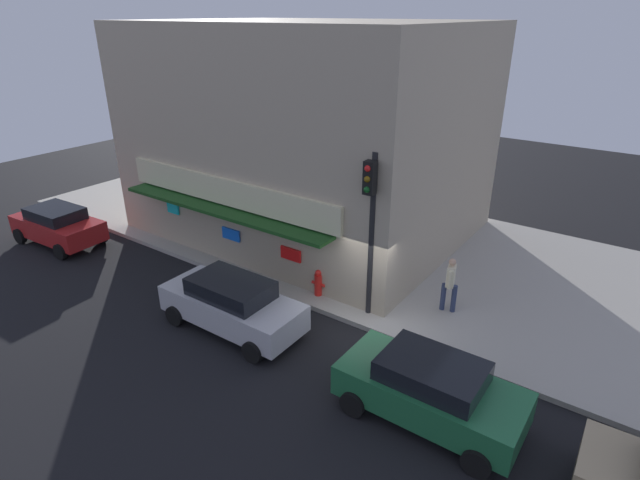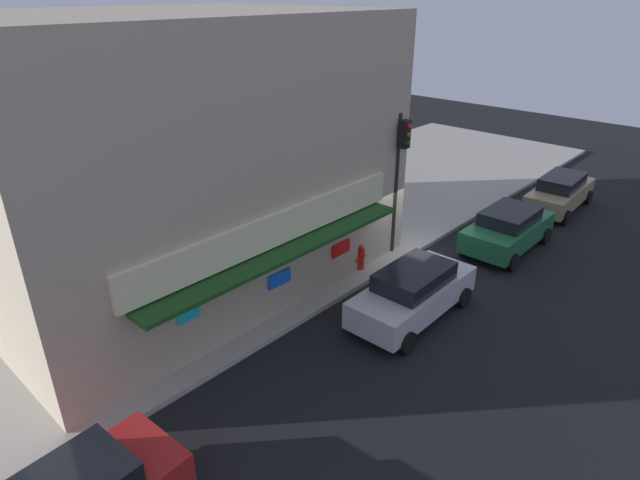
{
  "view_description": "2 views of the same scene",
  "coord_description": "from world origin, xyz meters",
  "px_view_note": "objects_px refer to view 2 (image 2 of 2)",
  "views": [
    {
      "loc": [
        6.4,
        -11.21,
        8.79
      ],
      "look_at": [
        -3.08,
        2.12,
        1.4
      ],
      "focal_mm": 28.44,
      "sensor_mm": 36.0,
      "label": 1
    },
    {
      "loc": [
        -15.18,
        -9.33,
        9.06
      ],
      "look_at": [
        -3.7,
        1.19,
        1.66
      ],
      "focal_mm": 29.77,
      "sensor_mm": 36.0,
      "label": 2
    }
  ],
  "objects_px": {
    "parked_car_tan": "(560,192)",
    "parked_car_silver": "(413,292)",
    "trash_can": "(222,302)",
    "potted_plant_by_doorway": "(135,325)",
    "fire_hydrant": "(361,257)",
    "pedestrian": "(390,201)",
    "parked_car_green": "(508,229)",
    "traffic_light": "(399,167)"
  },
  "relations": [
    {
      "from": "parked_car_silver",
      "to": "parked_car_tan",
      "type": "bearing_deg",
      "value": 0.03
    },
    {
      "from": "parked_car_tan",
      "to": "parked_car_silver",
      "type": "bearing_deg",
      "value": -179.97
    },
    {
      "from": "potted_plant_by_doorway",
      "to": "parked_car_silver",
      "type": "relative_size",
      "value": 0.18
    },
    {
      "from": "pedestrian",
      "to": "parked_car_green",
      "type": "relative_size",
      "value": 0.42
    },
    {
      "from": "fire_hydrant",
      "to": "parked_car_green",
      "type": "height_order",
      "value": "parked_car_green"
    },
    {
      "from": "trash_can",
      "to": "potted_plant_by_doorway",
      "type": "bearing_deg",
      "value": 158.52
    },
    {
      "from": "fire_hydrant",
      "to": "potted_plant_by_doorway",
      "type": "height_order",
      "value": "fire_hydrant"
    },
    {
      "from": "fire_hydrant",
      "to": "parked_car_green",
      "type": "xyz_separation_m",
      "value": [
        5.26,
        -2.91,
        0.22
      ]
    },
    {
      "from": "pedestrian",
      "to": "parked_car_silver",
      "type": "bearing_deg",
      "value": -138.25
    },
    {
      "from": "fire_hydrant",
      "to": "parked_car_tan",
      "type": "height_order",
      "value": "parked_car_tan"
    },
    {
      "from": "pedestrian",
      "to": "parked_car_silver",
      "type": "xyz_separation_m",
      "value": [
        -4.99,
        -4.45,
        -0.32
      ]
    },
    {
      "from": "parked_car_silver",
      "to": "parked_car_green",
      "type": "xyz_separation_m",
      "value": [
        6.37,
        -0.04,
        -0.02
      ]
    },
    {
      "from": "fire_hydrant",
      "to": "parked_car_silver",
      "type": "bearing_deg",
      "value": -111.14
    },
    {
      "from": "pedestrian",
      "to": "traffic_light",
      "type": "bearing_deg",
      "value": -140.15
    },
    {
      "from": "fire_hydrant",
      "to": "parked_car_tan",
      "type": "distance_m",
      "value": 11.08
    },
    {
      "from": "trash_can",
      "to": "potted_plant_by_doorway",
      "type": "height_order",
      "value": "trash_can"
    },
    {
      "from": "parked_car_green",
      "to": "parked_car_tan",
      "type": "bearing_deg",
      "value": 0.5
    },
    {
      "from": "parked_car_silver",
      "to": "parked_car_green",
      "type": "height_order",
      "value": "parked_car_silver"
    },
    {
      "from": "trash_can",
      "to": "parked_car_silver",
      "type": "distance_m",
      "value": 5.71
    },
    {
      "from": "parked_car_silver",
      "to": "parked_car_green",
      "type": "relative_size",
      "value": 1.06
    },
    {
      "from": "traffic_light",
      "to": "trash_can",
      "type": "distance_m",
      "value": 7.66
    },
    {
      "from": "pedestrian",
      "to": "fire_hydrant",
      "type": "bearing_deg",
      "value": -157.77
    },
    {
      "from": "parked_car_silver",
      "to": "parked_car_tan",
      "type": "xyz_separation_m",
      "value": [
        11.81,
        0.01,
        -0.03
      ]
    },
    {
      "from": "traffic_light",
      "to": "parked_car_tan",
      "type": "xyz_separation_m",
      "value": [
        8.8,
        -2.8,
        -2.63
      ]
    },
    {
      "from": "parked_car_silver",
      "to": "potted_plant_by_doorway",
      "type": "bearing_deg",
      "value": 141.76
    },
    {
      "from": "traffic_light",
      "to": "pedestrian",
      "type": "distance_m",
      "value": 3.44
    },
    {
      "from": "traffic_light",
      "to": "potted_plant_by_doorway",
      "type": "relative_size",
      "value": 6.34
    },
    {
      "from": "fire_hydrant",
      "to": "trash_can",
      "type": "distance_m",
      "value": 5.24
    },
    {
      "from": "potted_plant_by_doorway",
      "to": "parked_car_silver",
      "type": "bearing_deg",
      "value": -38.24
    },
    {
      "from": "fire_hydrant",
      "to": "traffic_light",
      "type": "bearing_deg",
      "value": -1.87
    },
    {
      "from": "parked_car_green",
      "to": "fire_hydrant",
      "type": "bearing_deg",
      "value": 151.08
    },
    {
      "from": "potted_plant_by_doorway",
      "to": "parked_car_tan",
      "type": "height_order",
      "value": "parked_car_tan"
    },
    {
      "from": "fire_hydrant",
      "to": "parked_car_green",
      "type": "bearing_deg",
      "value": -28.92
    },
    {
      "from": "potted_plant_by_doorway",
      "to": "parked_car_green",
      "type": "relative_size",
      "value": 0.19
    },
    {
      "from": "fire_hydrant",
      "to": "pedestrian",
      "type": "distance_m",
      "value": 4.23
    },
    {
      "from": "potted_plant_by_doorway",
      "to": "parked_car_green",
      "type": "height_order",
      "value": "parked_car_green"
    },
    {
      "from": "parked_car_tan",
      "to": "parked_car_green",
      "type": "relative_size",
      "value": 1.08
    },
    {
      "from": "parked_car_silver",
      "to": "parked_car_tan",
      "type": "height_order",
      "value": "parked_car_silver"
    },
    {
      "from": "potted_plant_by_doorway",
      "to": "parked_car_silver",
      "type": "height_order",
      "value": "parked_car_silver"
    },
    {
      "from": "traffic_light",
      "to": "parked_car_tan",
      "type": "bearing_deg",
      "value": -17.64
    },
    {
      "from": "fire_hydrant",
      "to": "pedestrian",
      "type": "height_order",
      "value": "pedestrian"
    },
    {
      "from": "potted_plant_by_doorway",
      "to": "parked_car_green",
      "type": "distance_m",
      "value": 13.66
    }
  ]
}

